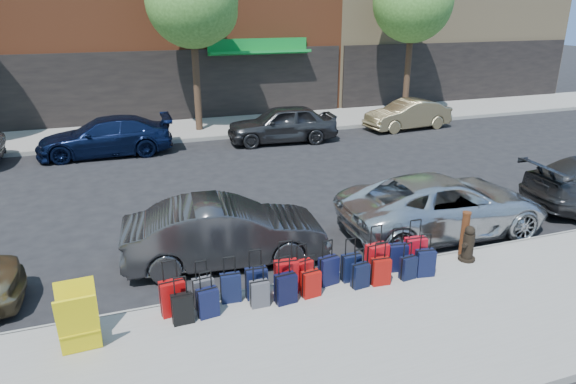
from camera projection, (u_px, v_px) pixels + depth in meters
name	position (u px, v px, depth m)	size (l,w,h in m)	color
ground	(244.00, 209.00, 14.35)	(120.00, 120.00, 0.00)	black
sidewalk_near	(344.00, 341.00, 8.57)	(60.00, 4.00, 0.15)	gray
sidewalk_far	(187.00, 129.00, 23.18)	(60.00, 4.00, 0.15)	gray
curb_near	(301.00, 283.00, 10.36)	(60.00, 0.08, 0.15)	gray
curb_far	(194.00, 140.00, 21.39)	(60.00, 0.08, 0.15)	gray
tree_center	(195.00, 4.00, 21.11)	(3.80, 3.80, 7.27)	black
tree_right	(415.00, 4.00, 24.42)	(3.80, 3.80, 7.27)	black
suitcase_front_0	(173.00, 298.00, 9.10)	(0.45, 0.28, 1.04)	#96090A
suitcase_front_1	(203.00, 292.00, 9.35)	(0.39, 0.25, 0.90)	#3E3D43
suitcase_front_2	(231.00, 288.00, 9.51)	(0.38, 0.23, 0.89)	black
suitcase_front_3	(256.00, 283.00, 9.62)	(0.41, 0.24, 0.97)	black
suitcase_front_4	(286.00, 277.00, 9.78)	(0.46, 0.27, 1.06)	#97090D
suitcase_front_5	(303.00, 274.00, 9.98)	(0.41, 0.27, 0.91)	#9A090B
suitcase_front_6	(329.00, 270.00, 10.10)	(0.41, 0.27, 0.92)	black
suitcase_front_7	(351.00, 267.00, 10.24)	(0.38, 0.22, 0.90)	black
suitcase_front_8	(377.00, 260.00, 10.44)	(0.47, 0.29, 1.07)	#B30B12
suitcase_front_9	(397.00, 257.00, 10.62)	(0.42, 0.27, 0.94)	black
suitcase_front_10	(415.00, 252.00, 10.76)	(0.45, 0.27, 1.05)	#9D0A17
suitcase_back_0	(183.00, 309.00, 8.86)	(0.37, 0.22, 0.87)	black
suitcase_back_1	(208.00, 303.00, 9.05)	(0.38, 0.25, 0.86)	black
suitcase_back_3	(260.00, 293.00, 9.37)	(0.34, 0.20, 0.80)	#404045
suitcase_back_4	(286.00, 288.00, 9.46)	(0.41, 0.26, 0.92)	black
suitcase_back_5	(311.00, 284.00, 9.68)	(0.37, 0.24, 0.83)	#930D09
suitcase_back_7	(360.00, 275.00, 10.00)	(0.36, 0.23, 0.80)	black
suitcase_back_8	(380.00, 271.00, 10.10)	(0.38, 0.24, 0.88)	maroon
suitcase_back_9	(408.00, 268.00, 10.31)	(0.34, 0.22, 0.77)	black
suitcase_back_10	(425.00, 263.00, 10.42)	(0.41, 0.28, 0.90)	black
fire_hydrant	(468.00, 244.00, 11.02)	(0.41, 0.36, 0.80)	black
bollard	(464.00, 233.00, 11.17)	(0.19, 0.19, 1.03)	#38190C
display_rack	(78.00, 320.00, 8.09)	(0.64, 0.70, 1.09)	yellow
car_near_1	(225.00, 232.00, 11.13)	(1.52, 4.36, 1.44)	#353538
car_near_2	(443.00, 205.00, 12.66)	(2.40, 5.21, 1.45)	silver
car_far_1	(105.00, 137.00, 19.28)	(2.00, 4.91, 1.43)	#0C1636
car_far_2	(282.00, 124.00, 21.12)	(1.81, 4.49, 1.53)	#323234
car_far_3	(408.00, 115.00, 23.41)	(1.40, 4.02, 1.32)	tan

